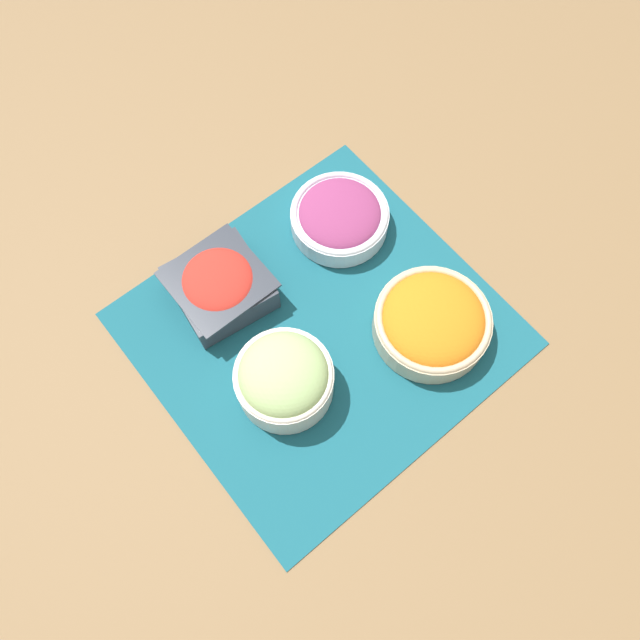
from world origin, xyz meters
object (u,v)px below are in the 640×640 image
Objects in this scene: tomato_bowl at (219,285)px; carrot_bowl at (432,321)px; onion_bowl at (340,216)px; cucumber_bowl at (284,378)px.

tomato_bowl is 0.85× the size of carrot_bowl.
cucumber_bowl is (0.15, -0.22, 0.02)m from onion_bowl.
cucumber_bowl is 0.81× the size of carrot_bowl.
cucumber_bowl is 0.17m from tomato_bowl.
onion_bowl is at bearing 176.81° from carrot_bowl.
onion_bowl is 1.06× the size of tomato_bowl.
cucumber_bowl is at bearing -5.32° from tomato_bowl.
tomato_bowl is at bearing -95.17° from onion_bowl.
tomato_bowl is (-0.02, -0.21, 0.01)m from onion_bowl.
tomato_bowl is 0.30m from carrot_bowl.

